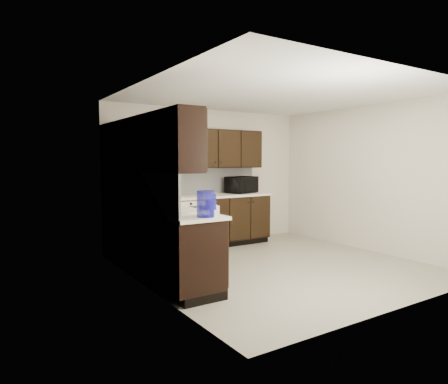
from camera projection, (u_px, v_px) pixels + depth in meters
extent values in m
plane|color=#9C9681|center=(277.00, 266.00, 5.89)|extent=(4.00, 4.00, 0.00)
plane|color=white|center=(279.00, 94.00, 5.69)|extent=(4.00, 4.00, 0.00)
cube|color=beige|center=(208.00, 177.00, 7.47)|extent=(4.00, 0.02, 2.50)
cube|color=beige|center=(149.00, 186.00, 4.71)|extent=(0.02, 4.00, 2.50)
cube|color=beige|center=(367.00, 178.00, 6.87)|extent=(0.02, 4.00, 2.50)
cube|color=beige|center=(405.00, 190.00, 4.11)|extent=(4.00, 0.02, 2.50)
cube|color=black|center=(193.00, 224.00, 7.01)|extent=(3.00, 0.60, 0.90)
cube|color=black|center=(162.00, 246.00, 5.19)|extent=(0.60, 2.20, 0.90)
cube|color=black|center=(192.00, 246.00, 7.07)|extent=(3.00, 0.54, 0.10)
cube|color=black|center=(165.00, 275.00, 5.24)|extent=(0.54, 2.20, 0.10)
cube|color=white|center=(193.00, 197.00, 6.97)|extent=(3.03, 0.63, 0.04)
cube|color=white|center=(162.00, 210.00, 5.15)|extent=(0.63, 2.23, 0.04)
cube|color=beige|center=(185.00, 181.00, 7.19)|extent=(3.00, 0.02, 0.48)
cube|color=beige|center=(132.00, 189.00, 5.23)|extent=(0.02, 2.80, 0.48)
cube|color=black|center=(189.00, 148.00, 7.02)|extent=(3.00, 0.33, 0.70)
cube|color=black|center=(147.00, 144.00, 5.13)|extent=(0.33, 2.47, 0.70)
cube|color=#F6EECA|center=(190.00, 224.00, 6.66)|extent=(0.58, 0.02, 0.78)
cube|color=#F6EECA|center=(190.00, 204.00, 6.62)|extent=(0.58, 0.03, 0.08)
cylinder|color=black|center=(191.00, 204.00, 6.61)|extent=(0.04, 0.02, 0.04)
cube|color=#F6EECA|center=(173.00, 210.00, 4.91)|extent=(0.54, 0.82, 0.03)
cube|color=#F6EECA|center=(181.00, 219.00, 4.75)|extent=(0.42, 0.34, 0.16)
cube|color=#F6EECA|center=(167.00, 215.00, 5.08)|extent=(0.42, 0.34, 0.16)
cylinder|color=silver|center=(157.00, 201.00, 4.78)|extent=(0.03, 0.03, 0.26)
cylinder|color=silver|center=(160.00, 191.00, 4.80)|extent=(0.14, 0.02, 0.02)
cylinder|color=#B2B2B7|center=(181.00, 216.00, 4.75)|extent=(0.20, 0.20, 0.10)
imported|color=black|center=(241.00, 185.00, 7.56)|extent=(0.65, 0.52, 0.31)
imported|color=gray|center=(215.00, 208.00, 4.46)|extent=(0.08, 0.08, 0.17)
imported|color=gray|center=(147.00, 200.00, 5.12)|extent=(0.10, 0.10, 0.21)
cube|color=silver|center=(162.00, 190.00, 6.70)|extent=(0.47, 0.42, 0.24)
cube|color=silver|center=(138.00, 195.00, 6.07)|extent=(0.48, 0.38, 0.17)
cylinder|color=#111095|center=(205.00, 204.00, 4.34)|extent=(0.25, 0.25, 0.29)
cylinder|color=#0D908C|center=(147.00, 194.00, 6.14)|extent=(0.10, 0.10, 0.21)
cylinder|color=silver|center=(142.00, 191.00, 6.10)|extent=(0.17, 0.17, 0.30)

